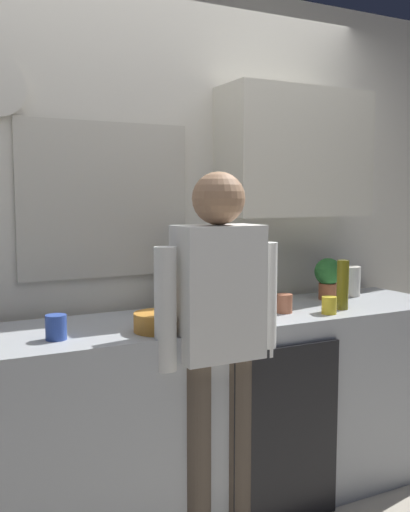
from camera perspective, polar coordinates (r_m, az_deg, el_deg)
The scene contains 12 objects.
kitchen_counter at distance 2.85m, azimuth -1.70°, elevation -15.35°, with size 2.91×0.64×0.93m, color #B2B7BC.
dishwasher_panel at distance 2.76m, azimuth 8.02°, elevation -17.18°, with size 0.56×0.02×0.84m, color black.
back_wall_assembly at distance 3.07m, azimuth -3.41°, elevation 3.31°, with size 4.51×0.42×2.60m.
coffee_maker at distance 2.85m, azimuth -2.17°, elevation -2.63°, with size 0.20×0.20×0.33m.
bottle_olive_oil at distance 3.01m, azimuth 13.35°, elevation -2.76°, with size 0.06×0.06×0.25m, color olive.
cup_terracotta_mug at distance 2.88m, azimuth 7.78°, elevation -4.63°, with size 0.08×0.08×0.09m, color #B26647.
cup_yellow_cup at distance 2.89m, azimuth 12.08°, elevation -4.75°, with size 0.07×0.07×0.09m, color yellow.
cup_blue_mug at distance 2.40m, azimuth -14.40°, elevation -6.79°, with size 0.08×0.08×0.10m, color #3351B2.
mixing_bowl at distance 2.48m, azimuth -4.47°, elevation -6.47°, with size 0.22×0.22×0.08m, color orange.
potted_plant at distance 3.27m, azimuth 11.98°, elevation -1.92°, with size 0.15×0.15×0.23m.
storage_canister at distance 3.42m, azimuth 13.83°, elevation -2.40°, with size 0.14×0.14×0.17m, color silver.
person_at_sink at distance 2.46m, azimuth 1.30°, elevation -7.07°, with size 0.57×0.22×1.60m.
Camera 1 is at (-1.14, -2.10, 1.50)m, focal length 40.78 mm.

